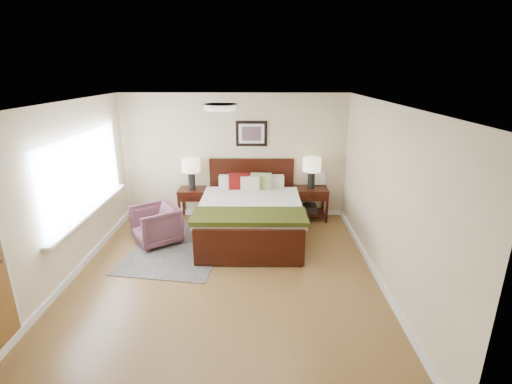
% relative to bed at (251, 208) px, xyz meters
% --- Properties ---
extents(floor, '(5.00, 5.00, 0.00)m').
position_rel_bed_xyz_m(floor, '(-0.35, -1.40, -0.55)').
color(floor, brown).
rests_on(floor, ground).
extents(back_wall, '(4.50, 0.04, 2.50)m').
position_rel_bed_xyz_m(back_wall, '(-0.35, 1.10, 0.70)').
color(back_wall, beige).
rests_on(back_wall, ground).
extents(front_wall, '(4.50, 0.04, 2.50)m').
position_rel_bed_xyz_m(front_wall, '(-0.35, -3.90, 0.70)').
color(front_wall, beige).
rests_on(front_wall, ground).
extents(left_wall, '(0.04, 5.00, 2.50)m').
position_rel_bed_xyz_m(left_wall, '(-2.60, -1.40, 0.70)').
color(left_wall, beige).
rests_on(left_wall, ground).
extents(right_wall, '(0.04, 5.00, 2.50)m').
position_rel_bed_xyz_m(right_wall, '(1.90, -1.40, 0.70)').
color(right_wall, beige).
rests_on(right_wall, ground).
extents(ceiling, '(4.50, 5.00, 0.02)m').
position_rel_bed_xyz_m(ceiling, '(-0.35, -1.40, 1.95)').
color(ceiling, white).
rests_on(ceiling, back_wall).
extents(window, '(0.11, 2.72, 1.32)m').
position_rel_bed_xyz_m(window, '(-2.55, -0.70, 0.82)').
color(window, silver).
rests_on(window, left_wall).
extents(ceil_fixture, '(0.44, 0.44, 0.08)m').
position_rel_bed_xyz_m(ceil_fixture, '(-0.35, -1.40, 1.91)').
color(ceil_fixture, white).
rests_on(ceil_fixture, ceiling).
extents(bed, '(1.83, 2.23, 1.20)m').
position_rel_bed_xyz_m(bed, '(0.00, 0.00, 0.00)').
color(bed, black).
rests_on(bed, ground).
extents(wall_art, '(0.62, 0.05, 0.50)m').
position_rel_bed_xyz_m(wall_art, '(0.00, 1.07, 1.17)').
color(wall_art, black).
rests_on(wall_art, back_wall).
extents(nightstand_left, '(0.54, 0.48, 0.64)m').
position_rel_bed_xyz_m(nightstand_left, '(-1.19, 0.84, -0.04)').
color(nightstand_left, black).
rests_on(nightstand_left, ground).
extents(nightstand_right, '(0.67, 0.50, 0.66)m').
position_rel_bed_xyz_m(nightstand_right, '(1.19, 0.85, -0.15)').
color(nightstand_right, black).
rests_on(nightstand_right, ground).
extents(lamp_left, '(0.36, 0.36, 0.61)m').
position_rel_bed_xyz_m(lamp_left, '(-1.19, 0.87, 0.52)').
color(lamp_left, black).
rests_on(lamp_left, nightstand_left).
extents(lamp_right, '(0.36, 0.36, 0.61)m').
position_rel_bed_xyz_m(lamp_right, '(1.19, 0.87, 0.54)').
color(lamp_right, black).
rests_on(lamp_right, nightstand_right).
extents(armchair, '(1.01, 1.01, 0.67)m').
position_rel_bed_xyz_m(armchair, '(-1.65, -0.28, -0.22)').
color(armchair, brown).
rests_on(armchair, ground).
extents(rug_persian, '(1.79, 2.32, 0.01)m').
position_rel_bed_xyz_m(rug_persian, '(-1.22, -0.46, -0.55)').
color(rug_persian, '#0C153E').
rests_on(rug_persian, ground).
extents(rug_navy, '(1.21, 1.49, 0.01)m').
position_rel_bed_xyz_m(rug_navy, '(0.62, 0.40, -0.55)').
color(rug_navy, black).
rests_on(rug_navy, ground).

